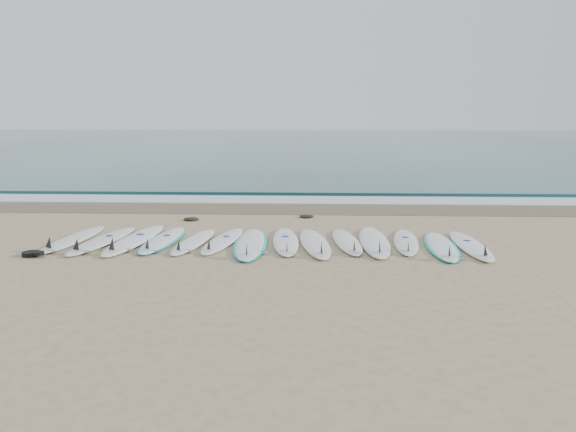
{
  "coord_description": "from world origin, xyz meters",
  "views": [
    {
      "loc": [
        0.86,
        -11.12,
        2.73
      ],
      "look_at": [
        0.36,
        0.99,
        0.4
      ],
      "focal_mm": 35.0,
      "sensor_mm": 36.0,
      "label": 1
    }
  ],
  "objects_px": {
    "surfboard_0": "(72,239)",
    "leash_coil": "(33,254)",
    "surfboard_7": "(286,241)",
    "surfboard_13": "(471,246)"
  },
  "relations": [
    {
      "from": "surfboard_0",
      "to": "surfboard_7",
      "type": "bearing_deg",
      "value": 5.1
    },
    {
      "from": "surfboard_7",
      "to": "surfboard_13",
      "type": "height_order",
      "value": "same"
    },
    {
      "from": "surfboard_7",
      "to": "leash_coil",
      "type": "bearing_deg",
      "value": -170.4
    },
    {
      "from": "surfboard_0",
      "to": "leash_coil",
      "type": "bearing_deg",
      "value": -96.79
    },
    {
      "from": "surfboard_7",
      "to": "leash_coil",
      "type": "height_order",
      "value": "surfboard_7"
    },
    {
      "from": "surfboard_13",
      "to": "leash_coil",
      "type": "height_order",
      "value": "surfboard_13"
    },
    {
      "from": "surfboard_13",
      "to": "leash_coil",
      "type": "bearing_deg",
      "value": -174.12
    },
    {
      "from": "surfboard_0",
      "to": "leash_coil",
      "type": "distance_m",
      "value": 1.21
    },
    {
      "from": "surfboard_0",
      "to": "surfboard_7",
      "type": "distance_m",
      "value": 4.45
    },
    {
      "from": "surfboard_0",
      "to": "leash_coil",
      "type": "xyz_separation_m",
      "value": [
        -0.25,
        -1.18,
        -0.01
      ]
    }
  ]
}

